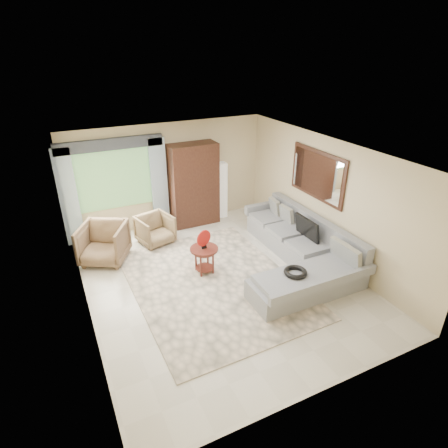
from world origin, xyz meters
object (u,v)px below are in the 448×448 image
armchair_left (104,243)px  armchair_right (155,230)px  sectional_sofa (300,252)px  coffee_table (204,260)px  potted_plant (98,238)px  armoire (194,185)px  tv_screen (307,228)px  floor_lamp (221,190)px

armchair_left → armchair_right: (1.22, 0.31, -0.08)m
sectional_sofa → coffee_table: bearing=163.4°
potted_plant → armoire: armoire is taller
coffee_table → armoire: armoire is taller
tv_screen → armchair_right: (-2.75, 2.09, -0.37)m
sectional_sofa → tv_screen: (0.27, 0.17, 0.44)m
sectional_sofa → floor_lamp: 3.03m
sectional_sofa → armchair_right: bearing=137.7°
tv_screen → armoire: (-1.50, 2.72, 0.33)m
potted_plant → sectional_sofa: bearing=-35.0°
coffee_table → armoire: size_ratio=0.27×
sectional_sofa → coffee_table: sectional_sofa is taller
armchair_left → floor_lamp: size_ratio=0.63×
tv_screen → armoire: armoire is taller
sectional_sofa → floor_lamp: (-0.43, 2.96, 0.47)m
sectional_sofa → armoire: bearing=113.1°
armchair_left → armchair_right: 1.26m
armchair_right → sectional_sofa: bearing=-56.8°
coffee_table → armchair_left: size_ratio=0.61×
coffee_table → potted_plant: 2.72m
tv_screen → floor_lamp: 2.87m
potted_plant → armoire: bearing=6.1°
tv_screen → armchair_right: size_ratio=0.97×
armchair_left → armchair_right: armchair_left is taller
coffee_table → armchair_right: 1.77m
armchair_right → tv_screen: bearing=-51.7°
armchair_right → armoire: bearing=12.3°
sectional_sofa → armchair_left: 4.19m
tv_screen → floor_lamp: size_ratio=0.49×
sectional_sofa → floor_lamp: floor_lamp is taller
armoire → floor_lamp: size_ratio=1.40×
potted_plant → armoire: size_ratio=0.24×
coffee_table → armchair_left: 2.23m
coffee_table → armchair_right: bearing=107.6°
armoire → floor_lamp: (0.80, 0.06, -0.30)m
coffee_table → armchair_left: bearing=141.9°
tv_screen → floor_lamp: (-0.70, 2.78, 0.03)m
sectional_sofa → tv_screen: 0.54m
tv_screen → floor_lamp: bearing=104.1°
sectional_sofa → armchair_left: (-3.71, 1.96, 0.14)m
armchair_right → coffee_table: bearing=-86.9°
sectional_sofa → armchair_right: size_ratio=4.56×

